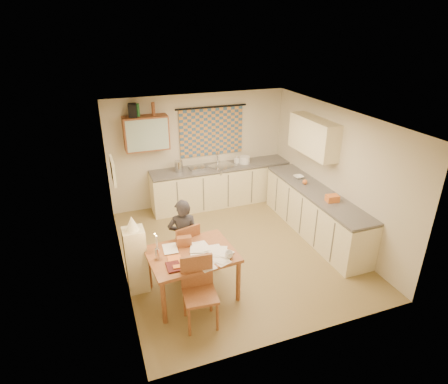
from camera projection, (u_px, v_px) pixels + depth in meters
name	position (u px, v px, depth m)	size (l,w,h in m)	color
floor	(235.00, 250.00, 6.97)	(4.00, 4.50, 0.02)	olive
ceiling	(237.00, 116.00, 5.92)	(4.00, 4.50, 0.02)	white
wall_back	(198.00, 150.00, 8.38)	(4.00, 0.02, 2.50)	beige
wall_front	(305.00, 260.00, 4.52)	(4.00, 0.02, 2.50)	beige
wall_left	(116.00, 207.00, 5.82)	(0.02, 4.50, 2.50)	beige
wall_right	(334.00, 174.00, 7.08)	(0.02, 4.50, 2.50)	beige
window_blind	(211.00, 132.00, 8.27)	(1.45, 0.03, 1.05)	#315478
curtain_rod	(211.00, 107.00, 8.02)	(0.04, 0.04, 1.60)	black
wall_cabinet	(146.00, 133.00, 7.63)	(0.90, 0.34, 0.70)	brown
wall_cabinet_glass	(148.00, 135.00, 7.49)	(0.84, 0.02, 0.64)	#99B2A5
upper_cabinet_right	(313.00, 136.00, 7.24)	(0.34, 1.30, 0.70)	beige
framed_print	(113.00, 171.00, 5.99)	(0.04, 0.50, 0.40)	white
print_canvas	(114.00, 171.00, 5.99)	(0.01, 0.42, 0.32)	beige
counter_back	(224.00, 185.00, 8.60)	(3.30, 0.62, 0.92)	beige
counter_right	(314.00, 212.00, 7.36)	(0.62, 2.95, 0.92)	beige
stove	(345.00, 237.00, 6.54)	(0.56, 0.56, 0.87)	white
sink	(223.00, 168.00, 8.41)	(0.55, 0.45, 0.10)	silver
tap	(218.00, 158.00, 8.47)	(0.03, 0.03, 0.28)	silver
dish_rack	(198.00, 168.00, 8.20)	(0.35, 0.30, 0.06)	silver
kettle	(179.00, 166.00, 8.03)	(0.18, 0.18, 0.24)	silver
mixing_bowl	(245.00, 160.00, 8.53)	(0.24, 0.24, 0.16)	white
soap_bottle	(237.00, 160.00, 8.51)	(0.10, 0.10, 0.18)	white
bowl	(299.00, 177.00, 7.74)	(0.20, 0.20, 0.05)	white
orange_bag	(332.00, 198.00, 6.72)	(0.22, 0.16, 0.12)	orange
fruit_orange	(305.00, 182.00, 7.44)	(0.10, 0.10, 0.10)	orange
speaker	(132.00, 110.00, 7.36)	(0.16, 0.20, 0.26)	black
bottle_green	(138.00, 110.00, 7.40)	(0.07, 0.07, 0.26)	#195926
bottle_brown	(153.00, 109.00, 7.49)	(0.07, 0.07, 0.26)	brown
dining_table	(192.00, 273.00, 5.70)	(1.33, 1.05, 0.75)	brown
chair_far	(184.00, 257.00, 6.26)	(0.52, 0.52, 0.94)	brown
chair_near	(200.00, 305.00, 5.18)	(0.49, 0.49, 0.99)	brown
person	(184.00, 238.00, 6.08)	(0.55, 0.42, 1.36)	black
shelf_stand	(136.00, 260.00, 5.75)	(0.32, 0.30, 1.08)	beige
lampshade	(132.00, 223.00, 5.47)	(0.20, 0.20, 0.22)	white
letter_rack	(184.00, 241.00, 5.69)	(0.22, 0.10, 0.16)	brown
mug	(229.00, 255.00, 5.42)	(0.16, 0.16, 0.10)	white
magazine	(167.00, 268.00, 5.19)	(0.20, 0.26, 0.02)	maroon
book	(168.00, 262.00, 5.33)	(0.22, 0.29, 0.02)	orange
orange_box	(177.00, 267.00, 5.19)	(0.12, 0.08, 0.04)	orange
eyeglasses	(208.00, 261.00, 5.35)	(0.13, 0.04, 0.02)	black
candle_holder	(157.00, 254.00, 5.37)	(0.06, 0.06, 0.18)	silver
candle	(157.00, 242.00, 5.28)	(0.02, 0.02, 0.22)	white
candle_flame	(155.00, 234.00, 5.25)	(0.02, 0.02, 0.02)	#FFCC66
papers	(208.00, 254.00, 5.51)	(0.99, 0.89, 0.02)	white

